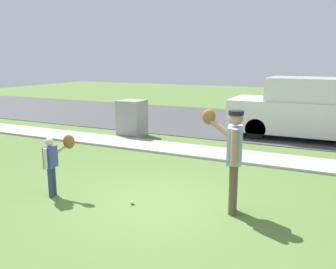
% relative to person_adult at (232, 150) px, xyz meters
% --- Properties ---
extents(ground_plane, '(48.00, 48.00, 0.00)m').
position_rel_person_adult_xyz_m(ground_plane, '(-1.22, 3.28, -1.05)').
color(ground_plane, '#567538').
extents(sidewalk_strip, '(36.00, 1.20, 0.06)m').
position_rel_person_adult_xyz_m(sidewalk_strip, '(-1.22, 3.38, -1.02)').
color(sidewalk_strip, '#A3A39E').
rests_on(sidewalk_strip, ground).
extents(road_surface, '(36.00, 6.80, 0.02)m').
position_rel_person_adult_xyz_m(road_surface, '(-1.22, 8.38, -1.04)').
color(road_surface, '#424244').
rests_on(road_surface, ground).
extents(person_adult, '(0.77, 0.58, 1.68)m').
position_rel_person_adult_xyz_m(person_adult, '(0.00, 0.00, 0.00)').
color(person_adult, brown).
rests_on(person_adult, ground).
extents(person_child, '(0.47, 0.51, 1.13)m').
position_rel_person_adult_xyz_m(person_child, '(-3.05, -0.69, -0.33)').
color(person_child, navy).
rests_on(person_child, ground).
extents(baseball, '(0.07, 0.07, 0.07)m').
position_rel_person_adult_xyz_m(baseball, '(-1.60, -0.44, -1.01)').
color(baseball, white).
rests_on(baseball, ground).
extents(utility_cabinet, '(0.77, 0.76, 1.16)m').
position_rel_person_adult_xyz_m(utility_cabinet, '(-4.58, 4.42, -0.47)').
color(utility_cabinet, gray).
rests_on(utility_cabinet, ground).
extents(parked_van_white, '(5.00, 1.95, 1.88)m').
position_rel_person_adult_xyz_m(parked_van_white, '(0.69, 6.52, -0.15)').
color(parked_van_white, silver).
rests_on(parked_van_white, road_surface).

